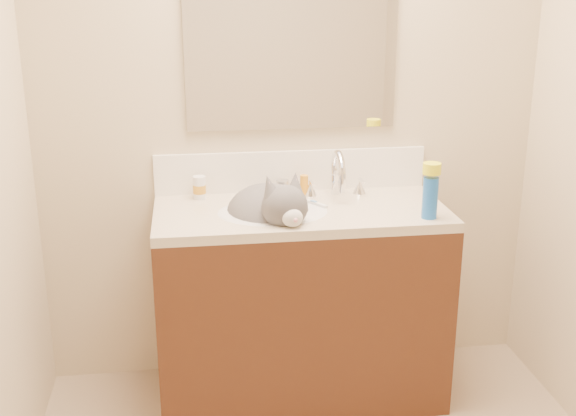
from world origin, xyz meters
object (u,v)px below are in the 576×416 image
object	(u,v)px
silver_jar	(282,187)
amber_bottle	(304,185)
faucet	(337,178)
cat	(272,214)
pill_bottle	(199,188)
vanity_cabinet	(300,307)
basin	(273,228)
spray_can	(430,198)

from	to	relation	value
silver_jar	amber_bottle	world-z (taller)	amber_bottle
faucet	amber_bottle	world-z (taller)	faucet
cat	amber_bottle	xyz separation A→B (m)	(0.17, 0.20, 0.06)
faucet	pill_bottle	bearing A→B (deg)	174.58
faucet	silver_jar	size ratio (longest dim) A/B	4.33
vanity_cabinet	cat	size ratio (longest dim) A/B	2.32
basin	vanity_cabinet	bearing A→B (deg)	14.04
basin	amber_bottle	size ratio (longest dim) A/B	5.06
basin	cat	bearing A→B (deg)	107.49
spray_can	silver_jar	bearing A→B (deg)	143.25
cat	faucet	bearing A→B (deg)	12.13
pill_bottle	spray_can	world-z (taller)	spray_can
silver_jar	spray_can	world-z (taller)	spray_can
faucet	cat	size ratio (longest dim) A/B	0.54
silver_jar	spray_can	size ratio (longest dim) A/B	0.39
vanity_cabinet	amber_bottle	bearing A→B (deg)	76.55
cat	amber_bottle	world-z (taller)	cat
basin	silver_jar	xyz separation A→B (m)	(0.07, 0.24, 0.10)
faucet	vanity_cabinet	bearing A→B (deg)	-142.71
basin	faucet	xyz separation A→B (m)	(0.30, 0.17, 0.16)
faucet	amber_bottle	distance (m)	0.15
amber_bottle	pill_bottle	bearing A→B (deg)	178.85
amber_bottle	vanity_cabinet	bearing A→B (deg)	-103.45
faucet	amber_bottle	bearing A→B (deg)	161.05
faucet	cat	bearing A→B (deg)	-152.62
amber_bottle	spray_can	world-z (taller)	spray_can
amber_bottle	basin	bearing A→B (deg)	-127.49
basin	cat	xyz separation A→B (m)	(-0.00, 0.01, 0.06)
pill_bottle	silver_jar	size ratio (longest dim) A/B	1.54
vanity_cabinet	silver_jar	world-z (taller)	silver_jar
pill_bottle	basin	bearing A→B (deg)	-37.75
silver_jar	basin	bearing A→B (deg)	-106.94
vanity_cabinet	spray_can	distance (m)	0.74
silver_jar	spray_can	distance (m)	0.66
faucet	pill_bottle	world-z (taller)	faucet
basin	amber_bottle	xyz separation A→B (m)	(0.16, 0.21, 0.11)
pill_bottle	silver_jar	xyz separation A→B (m)	(0.36, 0.01, -0.02)
amber_bottle	faucet	bearing A→B (deg)	-18.95
amber_bottle	cat	bearing A→B (deg)	-129.37
cat	silver_jar	bearing A→B (deg)	56.37
vanity_cabinet	silver_jar	bearing A→B (deg)	103.28
pill_bottle	spray_can	xyz separation A→B (m)	(0.89, -0.38, 0.03)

